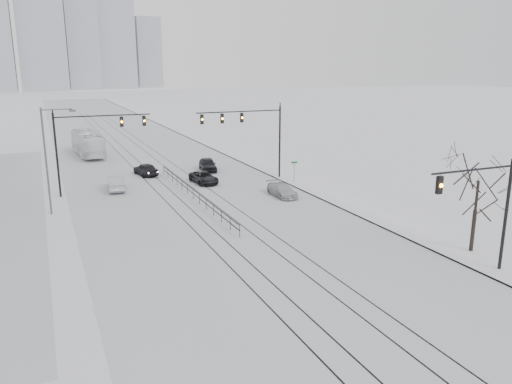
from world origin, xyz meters
name	(u,v)px	position (x,y,z in m)	size (l,w,h in m)	color
ground	(400,372)	(0.00, 0.00, 0.00)	(500.00, 500.00, 0.00)	silver
road	(136,151)	(0.00, 60.00, 0.01)	(22.00, 260.00, 0.02)	silver
sidewalk_east	(222,145)	(13.50, 60.00, 0.08)	(5.00, 260.00, 0.16)	white
curb	(207,146)	(11.05, 60.00, 0.06)	(0.10, 260.00, 0.12)	gray
tram_rails	(168,178)	(0.00, 40.00, 0.02)	(5.30, 180.00, 0.01)	black
skyline	(67,30)	(5.02, 273.63, 30.65)	(96.00, 48.00, 72.00)	#A1A5B1
traffic_mast_near	(488,202)	(10.79, 6.00, 4.56)	(6.10, 0.37, 7.00)	black
traffic_mast_ne	(252,128)	(8.15, 34.99, 5.76)	(9.60, 0.37, 8.00)	black
traffic_mast_nw	(88,137)	(-8.52, 36.00, 5.57)	(9.10, 0.37, 8.00)	black
street_light_west	(49,153)	(-12.20, 30.00, 5.21)	(2.73, 0.25, 9.00)	#595B60
bare_tree	(478,188)	(13.20, 9.00, 4.49)	(4.40, 4.40, 6.10)	black
median_fence	(193,194)	(0.00, 30.00, 0.53)	(0.06, 24.00, 1.00)	black
street_sign	(294,169)	(11.80, 32.00, 1.61)	(0.70, 0.06, 2.40)	#595B60
sedan_sb_inner	(146,169)	(-2.00, 42.40, 0.72)	(1.69, 4.21, 1.43)	black
sedan_sb_outer	(116,183)	(-6.16, 36.45, 0.75)	(1.59, 4.56, 1.50)	#B9BBC2
sedan_nb_front	(204,178)	(2.92, 35.90, 0.62)	(2.05, 4.45, 1.24)	black
sedan_nb_right	(282,190)	(8.18, 27.60, 0.62)	(1.73, 4.25, 1.23)	#B6BABF
sedan_nb_far	(208,165)	(5.35, 42.01, 0.77)	(1.82, 4.53, 1.54)	black
box_truck	(88,144)	(-6.80, 58.88, 1.66)	(2.78, 11.90, 3.31)	white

